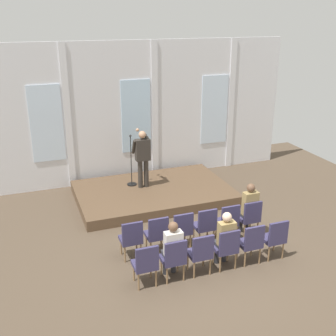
{
  "coord_description": "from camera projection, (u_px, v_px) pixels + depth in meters",
  "views": [
    {
      "loc": [
        -3.48,
        -7.03,
        5.13
      ],
      "look_at": [
        -0.07,
        2.26,
        1.44
      ],
      "focal_mm": 44.7,
      "sensor_mm": 36.0,
      "label": 1
    }
  ],
  "objects": [
    {
      "name": "audience_r1_c3",
      "position": [
        225.0,
        237.0,
        8.75
      ],
      "size": [
        0.36,
        0.39,
        1.3
      ],
      "color": "#2D2D33",
      "rests_on": "ground"
    },
    {
      "name": "chair_r1_c1",
      "position": [
        174.0,
        257.0,
        8.36
      ],
      "size": [
        0.46,
        0.44,
        0.94
      ],
      "color": "olive",
      "rests_on": "ground"
    },
    {
      "name": "chair_r0_c5",
      "position": [
        250.0,
        216.0,
        10.05
      ],
      "size": [
        0.46,
        0.44,
        0.94
      ],
      "color": "olive",
      "rests_on": "ground"
    },
    {
      "name": "chair_r0_c2",
      "position": [
        182.0,
        228.0,
        9.48
      ],
      "size": [
        0.46,
        0.44,
        0.94
      ],
      "color": "olive",
      "rests_on": "ground"
    },
    {
      "name": "audience_r0_c5",
      "position": [
        249.0,
        207.0,
        10.05
      ],
      "size": [
        0.36,
        0.39,
        1.36
      ],
      "color": "#2D2D33",
      "rests_on": "ground"
    },
    {
      "name": "chair_r1_c4",
      "position": [
        251.0,
        241.0,
        8.94
      ],
      "size": [
        0.46,
        0.44,
        0.94
      ],
      "color": "olive",
      "rests_on": "ground"
    },
    {
      "name": "chair_r1_c5",
      "position": [
        275.0,
        237.0,
        9.13
      ],
      "size": [
        0.46,
        0.44,
        0.94
      ],
      "color": "olive",
      "rests_on": "ground"
    },
    {
      "name": "audience_r1_c1",
      "position": [
        172.0,
        247.0,
        8.37
      ],
      "size": [
        0.36,
        0.39,
        1.3
      ],
      "color": "#2D2D33",
      "rests_on": "ground"
    },
    {
      "name": "chair_r1_c2",
      "position": [
        201.0,
        252.0,
        8.55
      ],
      "size": [
        0.46,
        0.44,
        0.94
      ],
      "color": "olive",
      "rests_on": "ground"
    },
    {
      "name": "speaker",
      "position": [
        143.0,
        155.0,
        12.03
      ],
      "size": [
        0.51,
        0.69,
        1.7
      ],
      "color": "#332D28",
      "rests_on": "stage_platform"
    },
    {
      "name": "rear_partition",
      "position": [
        136.0,
        112.0,
        13.12
      ],
      "size": [
        10.21,
        0.14,
        4.38
      ],
      "color": "silver",
      "rests_on": "ground"
    },
    {
      "name": "stage_platform",
      "position": [
        154.0,
        193.0,
        12.3
      ],
      "size": [
        4.42,
        2.88,
        0.29
      ],
      "primitive_type": "cube",
      "color": "brown",
      "rests_on": "ground"
    },
    {
      "name": "chair_r1_c0",
      "position": [
        146.0,
        263.0,
        8.17
      ],
      "size": [
        0.46,
        0.44,
        0.94
      ],
      "color": "olive",
      "rests_on": "ground"
    },
    {
      "name": "chair_r0_c3",
      "position": [
        205.0,
        224.0,
        9.67
      ],
      "size": [
        0.46,
        0.44,
        0.94
      ],
      "color": "olive",
      "rests_on": "ground"
    },
    {
      "name": "chair_r0_c1",
      "position": [
        157.0,
        233.0,
        9.29
      ],
      "size": [
        0.46,
        0.44,
        0.94
      ],
      "color": "olive",
      "rests_on": "ground"
    },
    {
      "name": "ground_plane",
      "position": [
        207.0,
        263.0,
        9.1
      ],
      "size": [
        14.13,
        14.13,
        0.0
      ],
      "primitive_type": "plane",
      "color": "brown"
    },
    {
      "name": "chair_r0_c0",
      "position": [
        131.0,
        237.0,
        9.1
      ],
      "size": [
        0.46,
        0.44,
        0.94
      ],
      "color": "olive",
      "rests_on": "ground"
    },
    {
      "name": "chair_r1_c3",
      "position": [
        227.0,
        246.0,
        8.74
      ],
      "size": [
        0.46,
        0.44,
        0.94
      ],
      "color": "olive",
      "rests_on": "ground"
    },
    {
      "name": "mic_stand",
      "position": [
        132.0,
        174.0,
        12.39
      ],
      "size": [
        0.28,
        0.28,
        1.55
      ],
      "color": "black",
      "rests_on": "stage_platform"
    },
    {
      "name": "chair_r0_c4",
      "position": [
        228.0,
        220.0,
        9.86
      ],
      "size": [
        0.46,
        0.44,
        0.94
      ],
      "color": "olive",
      "rests_on": "ground"
    }
  ]
}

